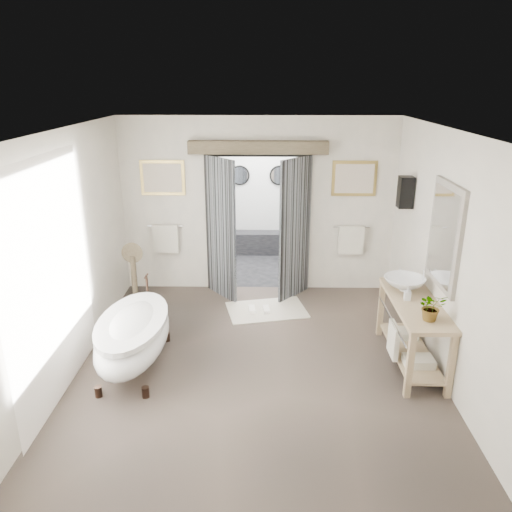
# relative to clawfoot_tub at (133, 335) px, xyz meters

# --- Properties ---
(ground_plane) EXTENTS (5.00, 5.00, 0.00)m
(ground_plane) POSITION_rel_clawfoot_tub_xyz_m (1.51, 0.07, -0.44)
(ground_plane) COLOR brown
(room_shell) EXTENTS (4.52, 5.02, 2.91)m
(room_shell) POSITION_rel_clawfoot_tub_xyz_m (1.47, -0.06, 1.42)
(room_shell) COLOR beige
(room_shell) RESTS_ON ground_plane
(shower_room) EXTENTS (2.22, 2.01, 2.51)m
(shower_room) POSITION_rel_clawfoot_tub_xyz_m (1.51, 4.07, 0.47)
(shower_room) COLOR black
(shower_room) RESTS_ON ground_plane
(back_wall_dressing) EXTENTS (3.82, 0.72, 2.52)m
(back_wall_dressing) POSITION_rel_clawfoot_tub_xyz_m (1.51, 2.39, 1.12)
(back_wall_dressing) COLOR black
(back_wall_dressing) RESTS_ON ground_plane
(clawfoot_tub) EXTENTS (0.82, 1.84, 0.90)m
(clawfoot_tub) POSITION_rel_clawfoot_tub_xyz_m (0.00, 0.00, 0.00)
(clawfoot_tub) COLOR black
(clawfoot_tub) RESTS_ON ground_plane
(vanity) EXTENTS (0.57, 1.60, 0.85)m
(vanity) POSITION_rel_clawfoot_tub_xyz_m (3.46, 0.15, 0.07)
(vanity) COLOR tan
(vanity) RESTS_ON ground_plane
(pedestal_mirror) EXTENTS (0.33, 0.21, 1.10)m
(pedestal_mirror) POSITION_rel_clawfoot_tub_xyz_m (-0.40, 1.65, 0.03)
(pedestal_mirror) COLOR brown
(pedestal_mirror) RESTS_ON ground_plane
(rug) EXTENTS (1.35, 1.04, 0.01)m
(rug) POSITION_rel_clawfoot_tub_xyz_m (1.66, 1.64, -0.43)
(rug) COLOR beige
(rug) RESTS_ON ground_plane
(slippers) EXTENTS (0.35, 0.25, 0.05)m
(slippers) POSITION_rel_clawfoot_tub_xyz_m (1.54, 1.60, -0.40)
(slippers) COLOR white
(slippers) RESTS_ON rug
(basin) EXTENTS (0.55, 0.55, 0.18)m
(basin) POSITION_rel_clawfoot_tub_xyz_m (3.42, 0.51, 0.50)
(basin) COLOR white
(basin) RESTS_ON vanity
(plant) EXTENTS (0.32, 0.28, 0.33)m
(plant) POSITION_rel_clawfoot_tub_xyz_m (3.50, -0.34, 0.58)
(plant) COLOR gray
(plant) RESTS_ON vanity
(soap_bottle_a) EXTENTS (0.09, 0.09, 0.18)m
(soap_bottle_a) POSITION_rel_clawfoot_tub_xyz_m (3.38, 0.21, 0.50)
(soap_bottle_a) COLOR gray
(soap_bottle_a) RESTS_ON vanity
(soap_bottle_b) EXTENTS (0.15, 0.15, 0.15)m
(soap_bottle_b) POSITION_rel_clawfoot_tub_xyz_m (3.46, 0.88, 0.49)
(soap_bottle_b) COLOR gray
(soap_bottle_b) RESTS_ON vanity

